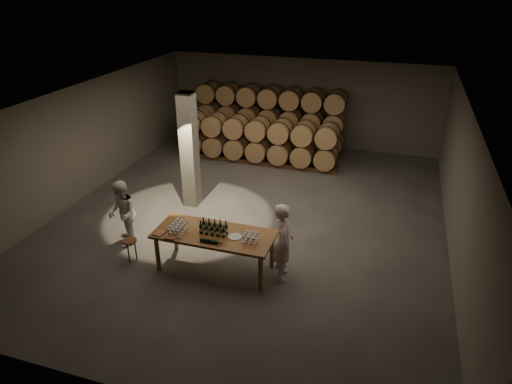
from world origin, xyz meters
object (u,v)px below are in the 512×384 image
(person_woman, at_px, (122,214))
(person_man, at_px, (283,242))
(tasting_table, at_px, (214,237))
(notebook_near, at_px, (171,237))
(plate, at_px, (235,237))
(bottle_cluster, at_px, (213,229))
(stool, at_px, (130,244))

(person_woman, bearing_deg, person_man, 49.99)
(tasting_table, distance_m, notebook_near, 0.93)
(tasting_table, height_order, person_woman, person_woman)
(plate, relative_size, person_man, 0.16)
(notebook_near, bearing_deg, person_man, 11.39)
(bottle_cluster, distance_m, notebook_near, 0.92)
(plate, bearing_deg, person_man, 8.43)
(tasting_table, relative_size, person_man, 1.47)
(stool, bearing_deg, bottle_cluster, 8.98)
(bottle_cluster, bearing_deg, plate, -1.27)
(plate, height_order, person_woman, person_woman)
(tasting_table, height_order, notebook_near, notebook_near)
(plate, height_order, notebook_near, notebook_near)
(stool, bearing_deg, person_woman, 130.92)
(plate, distance_m, notebook_near, 1.36)
(tasting_table, xyz_separation_m, person_woman, (-2.46, 0.29, 0.02))
(bottle_cluster, relative_size, plate, 2.06)
(plate, xyz_separation_m, person_woman, (-2.95, 0.31, -0.09))
(notebook_near, relative_size, person_man, 0.13)
(person_man, bearing_deg, stool, 77.18)
(person_man, bearing_deg, notebook_near, 83.89)
(person_woman, bearing_deg, tasting_table, 45.56)
(stool, bearing_deg, plate, 6.93)
(bottle_cluster, bearing_deg, person_man, 5.29)
(tasting_table, distance_m, person_man, 1.51)
(tasting_table, height_order, bottle_cluster, bottle_cluster)
(stool, bearing_deg, tasting_table, 9.15)
(person_man, xyz_separation_m, person_woman, (-3.96, 0.16, -0.07))
(notebook_near, bearing_deg, tasting_table, 26.19)
(bottle_cluster, xyz_separation_m, stool, (-1.93, -0.31, -0.57))
(stool, relative_size, person_woman, 0.33)
(tasting_table, xyz_separation_m, notebook_near, (-0.81, -0.45, 0.12))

